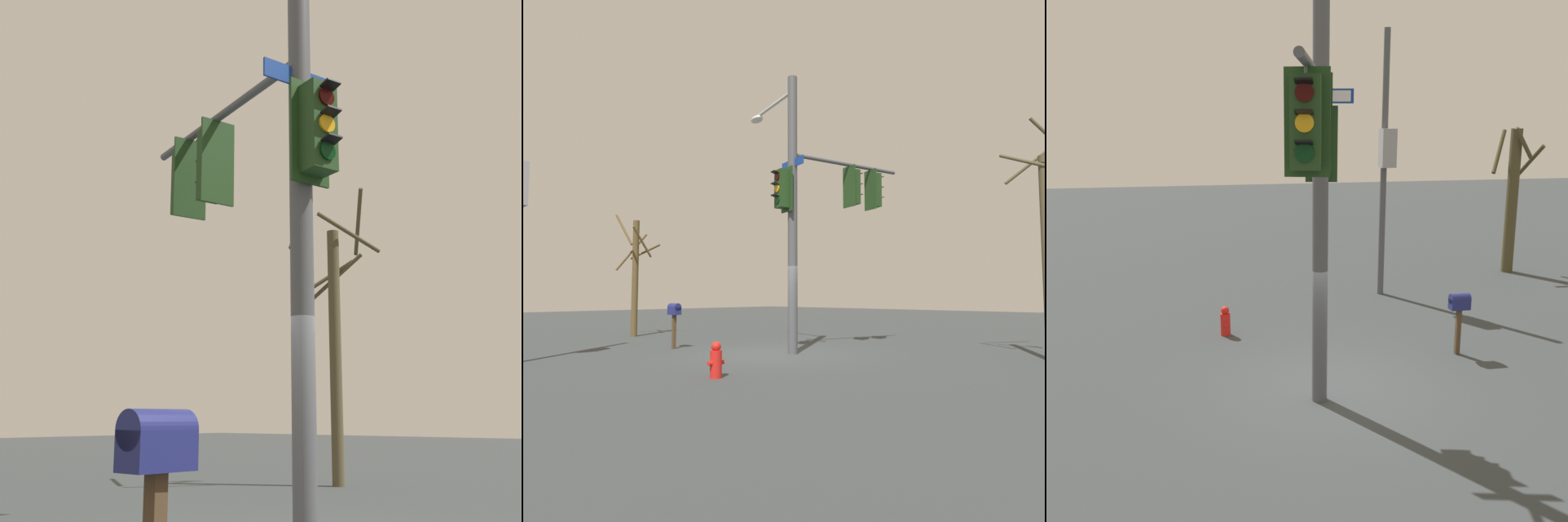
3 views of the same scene
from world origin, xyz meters
TOP-DOWN VIEW (x-y plane):
  - main_signal_pole_assembly at (-1.13, 0.43)m, footprint 4.55×3.74m
  - mailbox at (1.20, -3.22)m, footprint 0.25×0.45m
  - bare_tree_behind_pole at (-3.92, 6.06)m, footprint 2.12×1.98m

SIDE VIEW (x-z plane):
  - mailbox at x=1.20m, z-range 0.40..1.81m
  - bare_tree_behind_pole at x=-3.92m, z-range -0.04..6.11m
  - main_signal_pole_assembly at x=-1.13m, z-range 0.62..8.74m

